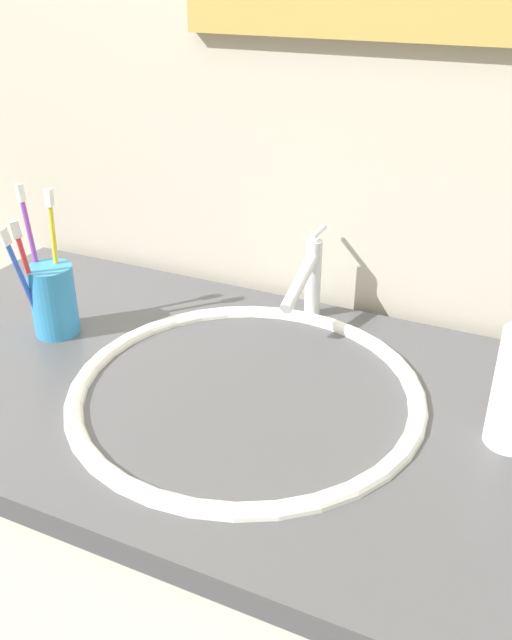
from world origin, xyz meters
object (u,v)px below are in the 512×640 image
Objects in this scene: faucet at (309,278)px; toothbrush_purple at (33,249)px; toothbrush_yellow at (55,252)px; toothbrush_red at (28,272)px; toothbrush_blue at (21,276)px; toothbrush_cup at (54,300)px.

toothbrush_purple is at bearing -152.65° from faucet.
faucet is 0.37m from toothbrush_yellow.
toothbrush_yellow is at bearing 13.31° from toothbrush_purple.
toothbrush_blue is (-0.00, -0.01, -0.00)m from toothbrush_red.
toothbrush_purple is at bearing 118.17° from toothbrush_red.
toothbrush_blue is at bearing -145.46° from faucet.
toothbrush_cup is (-0.32, -0.19, -0.02)m from faucet.
toothbrush_red is at bearing 77.71° from toothbrush_blue.
toothbrush_purple is (-0.02, 0.04, 0.02)m from toothbrush_red.
toothbrush_purple reaches higher than toothbrush_yellow.
toothbrush_purple is at bearing 163.57° from toothbrush_cup.
toothbrush_red is (-0.33, -0.22, 0.04)m from faucet.
toothbrush_yellow is at bearing 88.62° from toothbrush_cup.
toothbrush_yellow is at bearing 74.97° from toothbrush_blue.
faucet is at bearing 33.36° from toothbrush_red.
toothbrush_purple reaches higher than faucet.
toothbrush_red is at bearing -113.83° from toothbrush_cup.
toothbrush_yellow is at bearing 74.26° from toothbrush_red.
toothbrush_cup is 0.07m from toothbrush_blue.
toothbrush_purple reaches higher than toothbrush_red.
toothbrush_yellow is (-0.32, -0.17, 0.05)m from faucet.
toothbrush_red is at bearing -105.74° from toothbrush_yellow.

